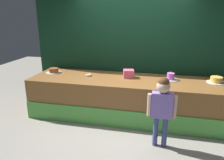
{
  "coord_description": "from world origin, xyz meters",
  "views": [
    {
      "loc": [
        0.62,
        -3.61,
        2.1
      ],
      "look_at": [
        -0.28,
        0.32,
        0.85
      ],
      "focal_mm": 34.46,
      "sensor_mm": 36.0,
      "label": 1
    }
  ],
  "objects_px": {
    "donut": "(89,75)",
    "cake_right": "(216,80)",
    "pink_box": "(129,74)",
    "cake_left": "(54,71)",
    "cake_center": "(171,77)",
    "child_figure": "(162,103)"
  },
  "relations": [
    {
      "from": "donut",
      "to": "cake_center",
      "type": "bearing_deg",
      "value": 3.51
    },
    {
      "from": "child_figure",
      "to": "cake_right",
      "type": "xyz_separation_m",
      "value": [
        1.01,
        1.11,
        0.11
      ]
    },
    {
      "from": "cake_left",
      "to": "donut",
      "type": "bearing_deg",
      "value": -5.11
    },
    {
      "from": "child_figure",
      "to": "pink_box",
      "type": "relative_size",
      "value": 5.57
    },
    {
      "from": "pink_box",
      "to": "cake_right",
      "type": "distance_m",
      "value": 1.7
    },
    {
      "from": "child_figure",
      "to": "cake_center",
      "type": "distance_m",
      "value": 1.13
    },
    {
      "from": "donut",
      "to": "cake_right",
      "type": "relative_size",
      "value": 0.35
    },
    {
      "from": "pink_box",
      "to": "cake_left",
      "type": "relative_size",
      "value": 0.62
    },
    {
      "from": "pink_box",
      "to": "donut",
      "type": "relative_size",
      "value": 1.72
    },
    {
      "from": "cake_left",
      "to": "cake_center",
      "type": "xyz_separation_m",
      "value": [
        2.55,
        0.03,
        0.01
      ]
    },
    {
      "from": "child_figure",
      "to": "cake_right",
      "type": "bearing_deg",
      "value": 47.79
    },
    {
      "from": "pink_box",
      "to": "donut",
      "type": "height_order",
      "value": "pink_box"
    },
    {
      "from": "cake_right",
      "to": "pink_box",
      "type": "bearing_deg",
      "value": -179.35
    },
    {
      "from": "pink_box",
      "to": "donut",
      "type": "bearing_deg",
      "value": -174.89
    },
    {
      "from": "pink_box",
      "to": "cake_right",
      "type": "height_order",
      "value": "cake_right"
    },
    {
      "from": "cake_center",
      "to": "cake_right",
      "type": "xyz_separation_m",
      "value": [
        0.85,
        -0.01,
        -0.0
      ]
    },
    {
      "from": "pink_box",
      "to": "donut",
      "type": "distance_m",
      "value": 0.86
    },
    {
      "from": "donut",
      "to": "cake_right",
      "type": "distance_m",
      "value": 2.56
    },
    {
      "from": "child_figure",
      "to": "pink_box",
      "type": "xyz_separation_m",
      "value": [
        -0.7,
        1.09,
        0.14
      ]
    },
    {
      "from": "pink_box",
      "to": "cake_center",
      "type": "height_order",
      "value": "cake_center"
    },
    {
      "from": "pink_box",
      "to": "cake_right",
      "type": "xyz_separation_m",
      "value": [
        1.7,
        0.02,
        -0.03
      ]
    },
    {
      "from": "donut",
      "to": "cake_right",
      "type": "bearing_deg",
      "value": 2.14
    }
  ]
}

